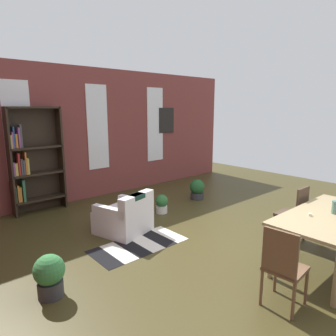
% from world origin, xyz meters
% --- Properties ---
extents(ground_plane, '(11.73, 11.73, 0.00)m').
position_xyz_m(ground_plane, '(0.00, 0.00, 0.00)').
color(ground_plane, '#3E371A').
extents(back_wall_brick, '(8.75, 0.12, 3.15)m').
position_xyz_m(back_wall_brick, '(0.00, 4.57, 1.57)').
color(back_wall_brick, brown).
rests_on(back_wall_brick, ground).
extents(window_pane_0, '(0.55, 0.02, 2.05)m').
position_xyz_m(window_pane_0, '(-1.81, 4.50, 1.73)').
color(window_pane_0, white).
extents(window_pane_1, '(0.55, 0.02, 2.05)m').
position_xyz_m(window_pane_1, '(0.00, 4.50, 1.73)').
color(window_pane_1, white).
extents(window_pane_2, '(0.55, 0.02, 2.05)m').
position_xyz_m(window_pane_2, '(1.81, 4.50, 1.73)').
color(window_pane_2, white).
extents(dining_table, '(1.92, 1.00, 0.77)m').
position_xyz_m(dining_table, '(0.67, -0.75, 0.69)').
color(dining_table, '#97845D').
rests_on(dining_table, ground).
extents(vase_on_table, '(0.11, 0.11, 0.18)m').
position_xyz_m(vase_on_table, '(0.75, -0.75, 0.86)').
color(vase_on_table, '#4C7266').
rests_on(vase_on_table, dining_table).
extents(tealight_candle_2, '(0.04, 0.04, 0.04)m').
position_xyz_m(tealight_candle_2, '(0.40, -0.56, 0.79)').
color(tealight_candle_2, silver).
rests_on(tealight_candle_2, dining_table).
extents(dining_chair_far_right, '(0.40, 0.40, 0.95)m').
position_xyz_m(dining_chair_far_right, '(1.10, -0.03, 0.51)').
color(dining_chair_far_right, '#473528').
rests_on(dining_chair_far_right, ground).
extents(dining_chair_head_left, '(0.43, 0.43, 0.95)m').
position_xyz_m(dining_chair_head_left, '(-0.67, -0.76, 0.51)').
color(dining_chair_head_left, brown).
rests_on(dining_chair_head_left, ground).
extents(bookshelf_tall, '(1.08, 0.30, 2.23)m').
position_xyz_m(bookshelf_tall, '(-1.64, 4.33, 1.12)').
color(bookshelf_tall, '#2D2319').
rests_on(bookshelf_tall, ground).
extents(armchair_white, '(0.99, 0.99, 0.75)m').
position_xyz_m(armchair_white, '(-0.80, 2.15, 0.28)').
color(armchair_white, silver).
rests_on(armchair_white, ground).
extents(potted_plant_by_shelf, '(0.36, 0.36, 0.52)m').
position_xyz_m(potted_plant_by_shelf, '(-2.51, 1.15, 0.28)').
color(potted_plant_by_shelf, '#333338').
rests_on(potted_plant_by_shelf, ground).
extents(potted_plant_corner, '(0.27, 0.27, 0.40)m').
position_xyz_m(potted_plant_corner, '(0.34, 2.49, 0.21)').
color(potted_plant_corner, silver).
rests_on(potted_plant_corner, ground).
extents(potted_plant_window, '(0.36, 0.36, 0.49)m').
position_xyz_m(potted_plant_window, '(1.65, 2.68, 0.25)').
color(potted_plant_window, '#333338').
rests_on(potted_plant_window, ground).
extents(striped_rug, '(1.56, 0.75, 0.01)m').
position_xyz_m(striped_rug, '(-0.93, 1.56, 0.00)').
color(striped_rug, black).
rests_on(striped_rug, ground).
extents(framed_picture, '(0.56, 0.03, 0.72)m').
position_xyz_m(framed_picture, '(2.23, 4.50, 1.84)').
color(framed_picture, black).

